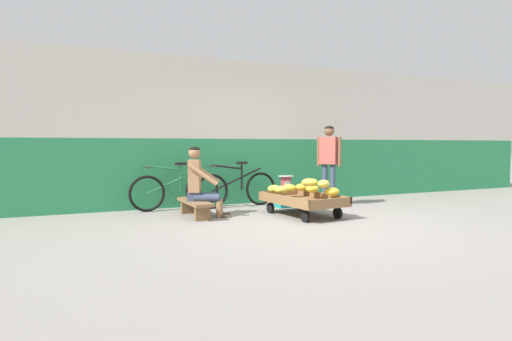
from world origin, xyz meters
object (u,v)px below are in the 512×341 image
object	(u,v)px
vendor_seated	(200,182)
bicycle_near_left	(175,190)
low_bench	(195,205)
plastic_crate	(286,199)
customer_adult	(329,156)
bicycle_far_left	(237,188)
weighing_scale	(286,183)
banana_cart	(303,201)

from	to	relation	value
vendor_seated	bicycle_near_left	bearing A→B (deg)	101.52
low_bench	plastic_crate	bearing A→B (deg)	10.86
low_bench	customer_adult	bearing A→B (deg)	4.28
plastic_crate	bicycle_far_left	xyz separation A→B (m)	(-0.84, 0.40, 0.20)
low_bench	vendor_seated	bearing A→B (deg)	-22.99
plastic_crate	bicycle_near_left	xyz separation A→B (m)	(-1.98, 0.52, 0.20)
low_bench	vendor_seated	world-z (taller)	vendor_seated
vendor_seated	bicycle_far_left	size ratio (longest dim) A/B	0.69
plastic_crate	vendor_seated	bearing A→B (deg)	-167.61
vendor_seated	weighing_scale	bearing A→B (deg)	12.36
bicycle_far_left	customer_adult	distance (m)	1.87
bicycle_far_left	customer_adult	size ratio (longest dim) A/B	1.08
banana_cart	low_bench	world-z (taller)	banana_cart
customer_adult	low_bench	bearing A→B (deg)	-175.72
low_bench	bicycle_far_left	bearing A→B (deg)	36.29
low_bench	vendor_seated	xyz separation A→B (m)	(0.08, -0.03, 0.37)
bicycle_far_left	bicycle_near_left	bearing A→B (deg)	174.21
low_bench	weighing_scale	world-z (taller)	weighing_scale
low_bench	weighing_scale	bearing A→B (deg)	10.83
banana_cart	customer_adult	distance (m)	1.54
customer_adult	vendor_seated	bearing A→B (deg)	-174.85
low_bench	customer_adult	xyz separation A→B (m)	(2.72, 0.20, 0.75)
bicycle_far_left	banana_cart	bearing A→B (deg)	-66.56
vendor_seated	bicycle_far_left	bearing A→B (deg)	39.77
vendor_seated	customer_adult	world-z (taller)	customer_adult
plastic_crate	bicycle_far_left	distance (m)	0.95
low_bench	bicycle_near_left	distance (m)	0.90
low_bench	plastic_crate	distance (m)	1.91
banana_cart	bicycle_far_left	size ratio (longest dim) A/B	0.91
bicycle_far_left	customer_adult	xyz separation A→B (m)	(1.68, -0.56, 0.60)
bicycle_far_left	weighing_scale	bearing A→B (deg)	-25.87
vendor_seated	customer_adult	xyz separation A→B (m)	(2.64, 0.24, 0.38)
banana_cart	bicycle_near_left	distance (m)	2.32
weighing_scale	bicycle_near_left	size ratio (longest dim) A/B	0.18
bicycle_near_left	bicycle_far_left	world-z (taller)	same
low_bench	bicycle_far_left	world-z (taller)	bicycle_far_left
banana_cart	weighing_scale	size ratio (longest dim) A/B	5.03
low_bench	banana_cart	bearing A→B (deg)	-21.12
weighing_scale	banana_cart	bearing A→B (deg)	-102.91
banana_cart	vendor_seated	xyz separation A→B (m)	(-1.57, 0.60, 0.33)
banana_cart	bicycle_far_left	xyz separation A→B (m)	(-0.61, 1.40, 0.11)
plastic_crate	weighing_scale	bearing A→B (deg)	-90.00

